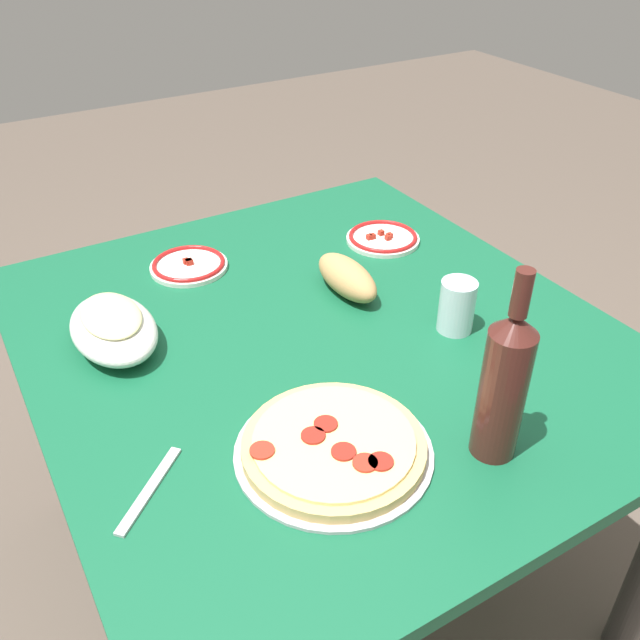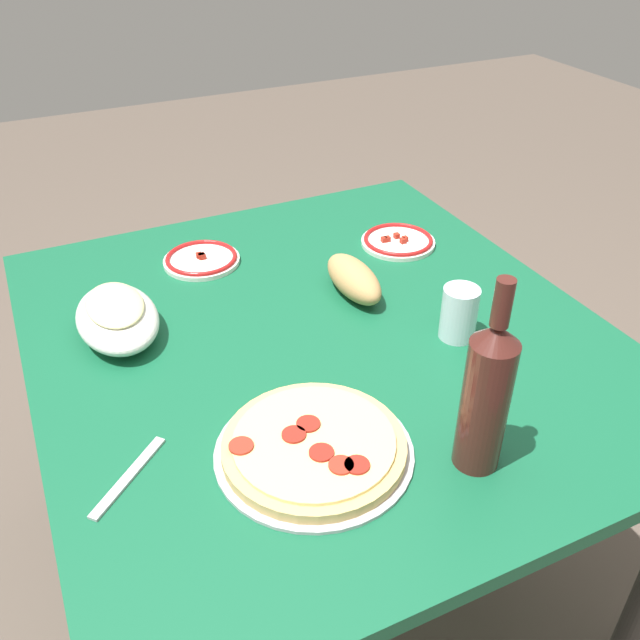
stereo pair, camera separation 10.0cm
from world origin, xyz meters
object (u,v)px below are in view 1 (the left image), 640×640
Objects in this scene: dining_table at (320,377)px; water_glass at (457,306)px; side_plate_far at (383,238)px; bread_loaf at (347,277)px; pepperoni_pizza at (334,447)px; side_plate_near at (189,265)px; wine_bottle at (504,384)px; baked_pasta_dish at (113,326)px.

water_glass is at bearing 62.59° from dining_table.
side_plate_far is at bearing 166.34° from water_glass.
water_glass reaches higher than bread_loaf.
pepperoni_pizza is 0.47m from bread_loaf.
pepperoni_pizza reaches higher than side_plate_near.
wine_bottle is 3.05× the size of water_glass.
wine_bottle is at bearing 14.30° from side_plate_near.
baked_pasta_dish is 1.38× the size of side_plate_far.
water_glass is (0.12, 0.23, 0.16)m from dining_table.
baked_pasta_dish is at bearing -115.07° from dining_table.
pepperoni_pizza is 0.96× the size of wine_bottle.
water_glass is 0.38m from side_plate_far.
pepperoni_pizza reaches higher than dining_table.
baked_pasta_dish is at bearing -97.55° from bread_loaf.
bread_loaf reaches higher than side_plate_near.
dining_table is 6.19× the size of bread_loaf.
wine_bottle is at bearing 9.91° from dining_table.
side_plate_near is 0.46m from side_plate_far.
side_plate_near is 0.99× the size of side_plate_far.
wine_bottle is (0.40, 0.07, 0.24)m from dining_table.
wine_bottle is 1.70× the size of bread_loaf.
pepperoni_pizza is 0.65m from side_plate_near.
baked_pasta_dish is 0.64m from water_glass.
side_plate_far is (-0.25, 0.32, 0.12)m from dining_table.
wine_bottle is (0.56, 0.42, 0.09)m from baked_pasta_dish.
pepperoni_pizza is at bearing 24.34° from baked_pasta_dish.
dining_table is 0.41m from baked_pasta_dish.
pepperoni_pizza is 1.77× the size of side_plate_far.
water_glass is at bearing 150.35° from wine_bottle.
bread_loaf is (-0.39, 0.27, 0.02)m from pepperoni_pizza.
side_plate_far is (-0.09, 0.67, -0.03)m from baked_pasta_dish.
baked_pasta_dish is 0.71m from wine_bottle.
bread_loaf is (0.26, 0.25, 0.03)m from side_plate_near.
dining_table is at bearing -52.12° from side_plate_far.
side_plate_far is at bearing 158.98° from wine_bottle.
side_plate_near is at bearing 131.72° from baked_pasta_dish.
dining_table is 0.31m from water_glass.
bread_loaf is at bearing 43.54° from side_plate_near.
wine_bottle reaches higher than water_glass.
dining_table is at bearing -170.09° from wine_bottle.
side_plate_far is (-0.65, 0.25, -0.12)m from wine_bottle.
bread_loaf is (-0.10, 0.12, 0.14)m from dining_table.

